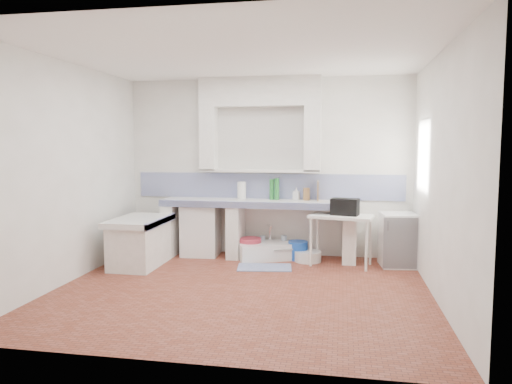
% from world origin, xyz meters
% --- Properties ---
extents(floor, '(4.50, 4.50, 0.00)m').
position_xyz_m(floor, '(0.00, 0.00, 0.00)').
color(floor, brown).
rests_on(floor, ground).
extents(ceiling, '(4.50, 4.50, 0.00)m').
position_xyz_m(ceiling, '(0.00, 0.00, 2.80)').
color(ceiling, white).
rests_on(ceiling, ground).
extents(wall_back, '(4.50, 0.00, 4.50)m').
position_xyz_m(wall_back, '(0.00, 2.00, 1.40)').
color(wall_back, white).
rests_on(wall_back, ground).
extents(wall_front, '(4.50, 0.00, 4.50)m').
position_xyz_m(wall_front, '(0.00, -2.00, 1.40)').
color(wall_front, white).
rests_on(wall_front, ground).
extents(wall_left, '(0.00, 4.50, 4.50)m').
position_xyz_m(wall_left, '(-2.25, 0.00, 1.40)').
color(wall_left, white).
rests_on(wall_left, ground).
extents(wall_right, '(0.00, 4.50, 4.50)m').
position_xyz_m(wall_right, '(2.25, 0.00, 1.40)').
color(wall_right, white).
rests_on(wall_right, ground).
extents(alcove_mass, '(1.90, 0.25, 0.45)m').
position_xyz_m(alcove_mass, '(-0.10, 1.88, 2.58)').
color(alcove_mass, white).
rests_on(alcove_mass, ground).
extents(window_frame, '(0.35, 0.86, 1.06)m').
position_xyz_m(window_frame, '(2.42, 1.20, 1.60)').
color(window_frame, '#372011').
rests_on(window_frame, ground).
extents(lace_valance, '(0.01, 0.84, 0.24)m').
position_xyz_m(lace_valance, '(2.28, 1.20, 1.98)').
color(lace_valance, white).
rests_on(lace_valance, ground).
extents(counter_slab, '(3.00, 0.60, 0.08)m').
position_xyz_m(counter_slab, '(-0.10, 1.70, 0.86)').
color(counter_slab, white).
rests_on(counter_slab, ground).
extents(counter_lip, '(3.00, 0.04, 0.10)m').
position_xyz_m(counter_lip, '(-0.10, 1.42, 0.86)').
color(counter_lip, navy).
rests_on(counter_lip, ground).
extents(counter_pier_left, '(0.20, 0.55, 0.82)m').
position_xyz_m(counter_pier_left, '(-1.50, 1.70, 0.41)').
color(counter_pier_left, white).
rests_on(counter_pier_left, ground).
extents(counter_pier_mid, '(0.20, 0.55, 0.82)m').
position_xyz_m(counter_pier_mid, '(-0.45, 1.70, 0.41)').
color(counter_pier_mid, white).
rests_on(counter_pier_mid, ground).
extents(counter_pier_right, '(0.20, 0.55, 0.82)m').
position_xyz_m(counter_pier_right, '(1.30, 1.70, 0.41)').
color(counter_pier_right, white).
rests_on(counter_pier_right, ground).
extents(peninsula_top, '(0.70, 1.10, 0.08)m').
position_xyz_m(peninsula_top, '(-1.70, 0.90, 0.66)').
color(peninsula_top, white).
rests_on(peninsula_top, ground).
extents(peninsula_base, '(0.60, 1.00, 0.62)m').
position_xyz_m(peninsula_base, '(-1.70, 0.90, 0.31)').
color(peninsula_base, white).
rests_on(peninsula_base, ground).
extents(peninsula_lip, '(0.04, 1.10, 0.10)m').
position_xyz_m(peninsula_lip, '(-1.37, 0.90, 0.66)').
color(peninsula_lip, navy).
rests_on(peninsula_lip, ground).
extents(backsplash, '(4.27, 0.03, 0.40)m').
position_xyz_m(backsplash, '(0.00, 1.99, 1.10)').
color(backsplash, navy).
rests_on(backsplash, ground).
extents(stove, '(0.59, 0.57, 0.80)m').
position_xyz_m(stove, '(-1.02, 1.73, 0.40)').
color(stove, white).
rests_on(stove, ground).
extents(sink, '(1.05, 0.84, 0.22)m').
position_xyz_m(sink, '(0.07, 1.66, 0.11)').
color(sink, white).
rests_on(sink, ground).
extents(side_table, '(0.97, 0.66, 0.04)m').
position_xyz_m(side_table, '(1.18, 1.43, 0.37)').
color(side_table, white).
rests_on(side_table, ground).
extents(fridge, '(0.56, 0.56, 0.77)m').
position_xyz_m(fridge, '(2.00, 1.55, 0.39)').
color(fridge, white).
rests_on(fridge, ground).
extents(bucket_red, '(0.35, 0.35, 0.32)m').
position_xyz_m(bucket_red, '(-0.20, 1.61, 0.16)').
color(bucket_red, '#B02D40').
rests_on(bucket_red, ground).
extents(bucket_orange, '(0.28, 0.28, 0.23)m').
position_xyz_m(bucket_orange, '(0.16, 1.59, 0.12)').
color(bucket_orange, orange).
rests_on(bucket_orange, ground).
extents(bucket_blue, '(0.36, 0.36, 0.28)m').
position_xyz_m(bucket_blue, '(0.53, 1.68, 0.14)').
color(bucket_blue, '#194BB2').
rests_on(bucket_blue, ground).
extents(basin_white, '(0.48, 0.48, 0.16)m').
position_xyz_m(basin_white, '(0.69, 1.58, 0.08)').
color(basin_white, white).
rests_on(basin_white, ground).
extents(water_bottle_a, '(0.11, 0.11, 0.32)m').
position_xyz_m(water_bottle_a, '(-0.05, 1.85, 0.16)').
color(water_bottle_a, silver).
rests_on(water_bottle_a, ground).
extents(water_bottle_b, '(0.09, 0.09, 0.33)m').
position_xyz_m(water_bottle_b, '(0.29, 1.85, 0.17)').
color(water_bottle_b, silver).
rests_on(water_bottle_b, ground).
extents(black_bag, '(0.43, 0.31, 0.24)m').
position_xyz_m(black_bag, '(1.23, 1.43, 0.86)').
color(black_bag, black).
rests_on(black_bag, side_table).
extents(green_bottle_a, '(0.09, 0.09, 0.32)m').
position_xyz_m(green_bottle_a, '(0.10, 1.85, 1.06)').
color(green_bottle_a, '#23752E').
rests_on(green_bottle_a, counter_slab).
extents(green_bottle_b, '(0.09, 0.09, 0.34)m').
position_xyz_m(green_bottle_b, '(0.18, 1.84, 1.07)').
color(green_bottle_b, '#23752E').
rests_on(green_bottle_b, counter_slab).
extents(knife_block, '(0.11, 0.09, 0.19)m').
position_xyz_m(knife_block, '(0.64, 1.85, 1.00)').
color(knife_block, brown).
rests_on(knife_block, counter_slab).
extents(cutting_board, '(0.03, 0.22, 0.30)m').
position_xyz_m(cutting_board, '(0.82, 1.85, 1.05)').
color(cutting_board, brown).
rests_on(cutting_board, counter_slab).
extents(paper_towel, '(0.18, 0.18, 0.27)m').
position_xyz_m(paper_towel, '(-0.39, 1.85, 1.04)').
color(paper_towel, white).
rests_on(paper_towel, counter_slab).
extents(soap_bottle, '(0.11, 0.11, 0.20)m').
position_xyz_m(soap_bottle, '(0.48, 1.85, 1.00)').
color(soap_bottle, white).
rests_on(soap_bottle, counter_slab).
extents(rug, '(0.82, 0.54, 0.01)m').
position_xyz_m(rug, '(0.11, 1.09, 0.01)').
color(rug, navy).
rests_on(rug, ground).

